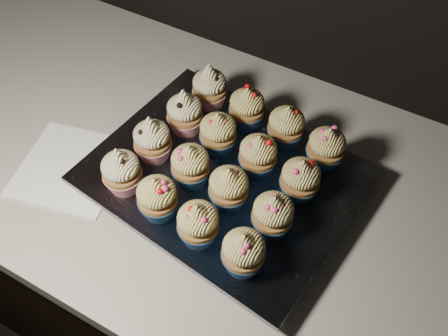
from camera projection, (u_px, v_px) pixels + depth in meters
name	position (u px, v px, depth m)	size (l,w,h in m)	color
cabinet	(245.00, 297.00, 1.22)	(2.40, 0.60, 0.86)	black
worktop	(254.00, 193.00, 0.87)	(2.44, 0.64, 0.04)	beige
napkin	(71.00, 168.00, 0.87)	(0.17, 0.17, 0.00)	white
baking_tray	(224.00, 182.00, 0.84)	(0.39, 0.30, 0.02)	black
foil_lining	(224.00, 176.00, 0.83)	(0.42, 0.33, 0.01)	silver
cupcake_0	(121.00, 171.00, 0.78)	(0.06, 0.06, 0.10)	red
cupcake_1	(157.00, 197.00, 0.75)	(0.06, 0.06, 0.08)	navy
cupcake_2	(198.00, 223.00, 0.72)	(0.06, 0.06, 0.08)	navy
cupcake_3	(243.00, 252.00, 0.69)	(0.06, 0.06, 0.08)	navy
cupcake_4	(152.00, 139.00, 0.82)	(0.06, 0.06, 0.10)	red
cupcake_5	(190.00, 165.00, 0.79)	(0.06, 0.06, 0.08)	navy
cupcake_6	(229.00, 188.00, 0.76)	(0.06, 0.06, 0.08)	navy
cupcake_7	(273.00, 215.00, 0.73)	(0.06, 0.06, 0.08)	navy
cupcake_8	(185.00, 113.00, 0.85)	(0.06, 0.06, 0.10)	red
cupcake_9	(218.00, 133.00, 0.83)	(0.06, 0.06, 0.08)	navy
cupcake_10	(258.00, 155.00, 0.80)	(0.06, 0.06, 0.08)	navy
cupcake_11	(300.00, 179.00, 0.77)	(0.06, 0.06, 0.08)	navy
cupcake_12	(210.00, 87.00, 0.89)	(0.06, 0.06, 0.10)	red
cupcake_13	(247.00, 108.00, 0.86)	(0.06, 0.06, 0.08)	navy
cupcake_14	(286.00, 126.00, 0.84)	(0.06, 0.06, 0.08)	navy
cupcake_15	(326.00, 148.00, 0.81)	(0.06, 0.06, 0.08)	navy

